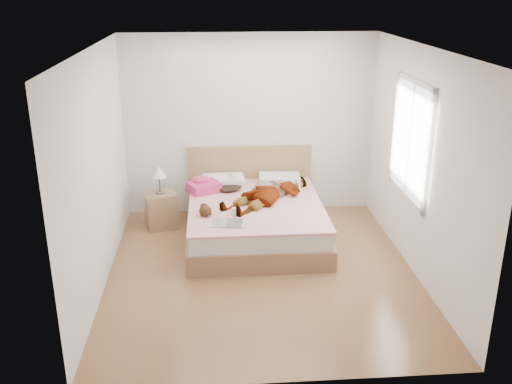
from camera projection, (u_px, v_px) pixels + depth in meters
ground at (262, 272)px, 6.78m from camera, size 4.00×4.00×0.00m
woman at (270, 190)px, 7.63m from camera, size 1.52×1.51×0.21m
hair at (226, 185)px, 8.03m from camera, size 0.56×0.63×0.08m
phone at (231, 175)px, 7.94m from camera, size 0.11×0.11×0.06m
room_shell at (411, 140)px, 6.67m from camera, size 4.00×4.00×4.00m
bed at (255, 217)px, 7.65m from camera, size 1.80×2.08×1.00m
towel at (203, 185)px, 7.87m from camera, size 0.52×0.48×0.22m
magazine at (227, 223)px, 6.84m from camera, size 0.45×0.33×0.02m
coffee_mug at (235, 211)px, 7.09m from camera, size 0.12×0.10×0.09m
plush_toy at (205, 210)px, 7.07m from camera, size 0.18×0.25×0.13m
nightstand at (161, 207)px, 7.94m from camera, size 0.48×0.45×0.88m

